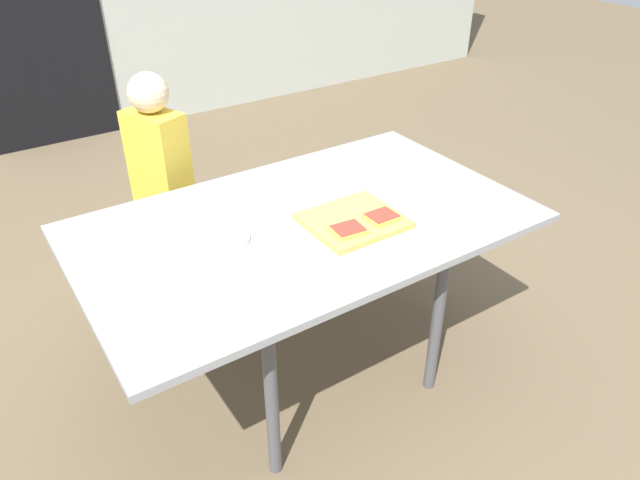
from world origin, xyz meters
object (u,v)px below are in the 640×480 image
(pizza_slice_near_left, at_px, (348,230))
(pizza_slice_near_right, at_px, (382,217))
(child_left, at_px, (163,186))
(cutting_board, at_px, (353,221))
(plate_white_right, at_px, (377,170))
(dining_table, at_px, (305,233))
(plate_white_left, at_px, (218,238))

(pizza_slice_near_left, relative_size, pizza_slice_near_right, 1.07)
(pizza_slice_near_right, distance_m, child_left, 0.99)
(cutting_board, bearing_deg, child_left, 116.77)
(pizza_slice_near_right, bearing_deg, child_left, 119.52)
(pizza_slice_near_right, bearing_deg, cutting_board, 145.23)
(plate_white_right, height_order, child_left, child_left)
(dining_table, bearing_deg, pizza_slice_near_left, -70.84)
(dining_table, height_order, child_left, child_left)
(plate_white_left, bearing_deg, dining_table, -8.71)
(dining_table, bearing_deg, plate_white_right, 20.40)
(cutting_board, bearing_deg, pizza_slice_near_right, -34.77)
(cutting_board, bearing_deg, plate_white_left, 159.91)
(dining_table, distance_m, plate_white_left, 0.32)
(plate_white_left, bearing_deg, cutting_board, -20.09)
(cutting_board, relative_size, child_left, 0.29)
(dining_table, height_order, cutting_board, cutting_board)
(plate_white_left, bearing_deg, child_left, 86.59)
(pizza_slice_near_left, relative_size, plate_white_right, 0.55)
(pizza_slice_near_left, distance_m, pizza_slice_near_right, 0.15)
(pizza_slice_near_left, xyz_separation_m, plate_white_right, (0.40, 0.35, -0.02))
(dining_table, height_order, plate_white_left, plate_white_left)
(pizza_slice_near_right, relative_size, plate_white_left, 0.51)
(pizza_slice_near_right, distance_m, plate_white_right, 0.42)
(cutting_board, xyz_separation_m, pizza_slice_near_left, (-0.07, -0.06, 0.02))
(plate_white_right, xyz_separation_m, child_left, (-0.73, 0.51, -0.08))
(dining_table, height_order, pizza_slice_near_right, pizza_slice_near_right)
(cutting_board, xyz_separation_m, plate_white_left, (-0.44, 0.16, -0.01))
(pizza_slice_near_left, distance_m, plate_white_left, 0.43)
(pizza_slice_near_right, distance_m, plate_white_left, 0.57)
(plate_white_right, distance_m, plate_white_left, 0.78)
(plate_white_left, distance_m, child_left, 0.64)
(child_left, bearing_deg, pizza_slice_near_right, -60.48)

